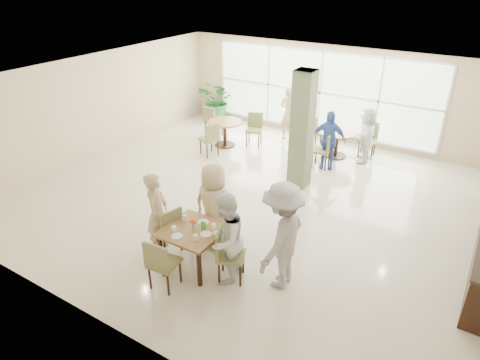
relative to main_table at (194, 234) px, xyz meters
The scene contains 19 objects.
ground 2.73m from the main_table, 93.12° to the left, with size 10.00×10.00×0.00m, color beige.
room_shell 2.84m from the main_table, 93.12° to the left, with size 10.00×10.00×10.00m.
window_bank 7.17m from the main_table, 95.18° to the left, with size 7.00×0.04×7.00m.
column 3.92m from the main_table, 86.18° to the left, with size 0.45×0.45×2.80m, color #5F6B4A.
main_table is the anchor object (origin of this frame).
round_table_left 5.65m from the main_table, 118.19° to the left, with size 1.00×1.00×0.75m.
round_table_right 5.97m from the main_table, 86.07° to the left, with size 1.11×1.11×0.75m.
chairs_main_table 0.19m from the main_table, 111.01° to the left, with size 2.03×2.04×0.95m.
chairs_table_left 5.70m from the main_table, 118.00° to the left, with size 2.02×1.89×0.95m.
chairs_table_right 5.97m from the main_table, 86.26° to the left, with size 2.00×1.88×0.95m.
tabletop_clutter 0.15m from the main_table, 28.12° to the right, with size 0.74×0.79×0.21m.
potted_plant 7.88m from the main_table, 121.50° to the left, with size 1.25×1.25×1.39m, color #26602A.
teen_left 0.85m from the main_table, behind, with size 0.58×0.38×1.59m, color tan.
teen_far 0.74m from the main_table, 94.74° to the left, with size 0.83×0.45×1.70m, color tan.
teen_right 0.70m from the main_table, ahead, with size 0.79×0.62×1.63m, color white.
teen_standing 1.59m from the main_table, 13.63° to the left, with size 1.22×0.70×1.89m, color #A0A0A3.
adult_a 5.14m from the main_table, 84.95° to the left, with size 0.91×0.52×1.56m, color #3A5BAF.
adult_b 6.17m from the main_table, 79.00° to the left, with size 1.40×0.61×1.51m, color white.
adult_standing 6.48m from the main_table, 101.38° to the left, with size 0.60×0.40×1.65m, color tan.
Camera 1 is at (4.10, -7.48, 4.87)m, focal length 32.00 mm.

